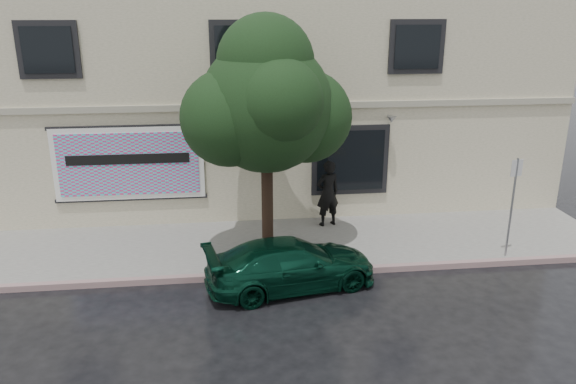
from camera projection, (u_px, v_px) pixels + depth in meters
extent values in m
plane|color=black|center=(253.00, 310.00, 12.22)|extent=(90.00, 90.00, 0.00)
cube|color=gray|center=(246.00, 246.00, 15.26)|extent=(20.00, 3.50, 0.15)
cube|color=gray|center=(250.00, 275.00, 13.61)|extent=(20.00, 0.18, 0.16)
cube|color=beige|center=(237.00, 90.00, 19.60)|extent=(20.00, 8.00, 7.00)
cube|color=#9E9984|center=(241.00, 107.00, 15.76)|extent=(20.00, 0.12, 0.18)
cube|color=black|center=(350.00, 160.00, 16.63)|extent=(2.30, 0.10, 2.10)
cube|color=black|center=(351.00, 161.00, 16.58)|extent=(2.00, 0.05, 1.80)
cube|color=black|center=(47.00, 50.00, 14.65)|extent=(1.30, 0.05, 1.20)
cube|color=black|center=(239.00, 48.00, 15.20)|extent=(1.30, 0.05, 1.20)
cube|color=black|center=(417.00, 47.00, 15.75)|extent=(1.30, 0.05, 1.20)
cube|color=white|center=(129.00, 164.00, 15.87)|extent=(4.20, 0.06, 2.10)
cube|color=#CF2E76|center=(129.00, 164.00, 15.83)|extent=(3.90, 0.04, 1.80)
cube|color=black|center=(132.00, 198.00, 16.23)|extent=(4.30, 0.10, 0.10)
cube|color=black|center=(126.00, 127.00, 15.57)|extent=(4.30, 0.10, 0.10)
cube|color=black|center=(128.00, 159.00, 15.76)|extent=(3.40, 0.02, 0.28)
imported|color=black|center=(291.00, 264.00, 13.05)|extent=(4.26, 2.53, 1.16)
imported|color=black|center=(328.00, 193.00, 16.27)|extent=(0.82, 0.66, 1.95)
imported|color=black|center=(329.00, 148.00, 15.85)|extent=(1.03, 1.03, 0.73)
cylinder|color=black|center=(267.00, 203.00, 14.33)|extent=(0.29, 0.29, 2.71)
sphere|color=black|center=(266.00, 106.00, 13.54)|extent=(3.24, 3.24, 3.24)
cylinder|color=gray|center=(511.00, 208.00, 14.09)|extent=(0.06, 0.06, 2.61)
cube|color=silver|center=(517.00, 168.00, 13.76)|extent=(0.32, 0.08, 0.42)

